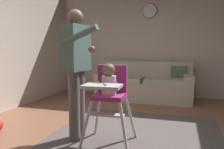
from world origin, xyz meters
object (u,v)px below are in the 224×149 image
Objects in this scene: couch at (145,85)px; wall_clock at (150,11)px; adult_standing at (77,67)px; high_chair at (109,88)px.

wall_clock reaches higher than couch.
adult_standing is 3.27m from wall_clock.
couch is 2.15× the size of high_chair.
high_chair is 2.78× the size of wall_clock.
wall_clock is at bearing 176.71° from high_chair.
couch is at bearing 176.94° from high_chair.
adult_standing reaches higher than couch.
adult_standing reaches higher than high_chair.
couch is 1.80m from wall_clock.
adult_standing is 4.58× the size of wall_clock.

